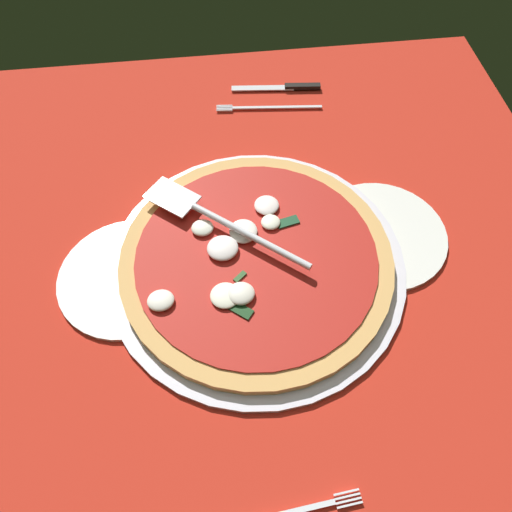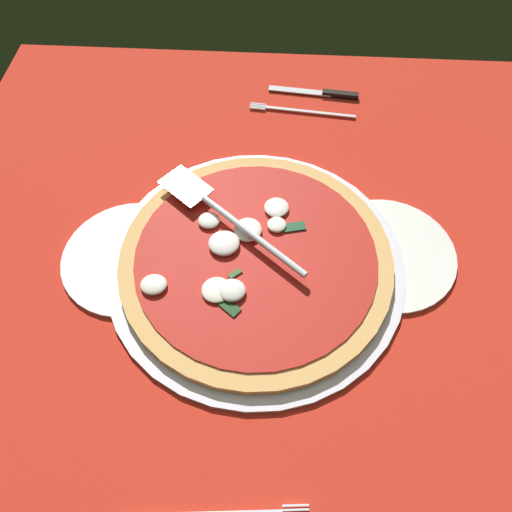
{
  "view_description": "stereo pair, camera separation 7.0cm",
  "coord_description": "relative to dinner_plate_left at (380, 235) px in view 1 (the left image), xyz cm",
  "views": [
    {
      "loc": [
        4.03,
        37.99,
        60.85
      ],
      "look_at": [
        -0.69,
        -0.36,
        2.17
      ],
      "focal_mm": 33.8,
      "sensor_mm": 36.0,
      "label": 1
    },
    {
      "loc": [
        -2.98,
        38.21,
        60.85
      ],
      "look_at": [
        -0.69,
        -0.36,
        2.17
      ],
      "focal_mm": 33.8,
      "sensor_mm": 36.0,
      "label": 2
    }
  ],
  "objects": [
    {
      "name": "pizza_server",
      "position": [
        24.35,
        -2.52,
        4.07
      ],
      "size": [
        23.26,
        20.03,
        1.0
      ],
      "rotation": [
        0.0,
        0.0,
        5.59
      ],
      "color": "silver",
      "rests_on": "pizza"
    },
    {
      "name": "ground_plane",
      "position": [
        20.3,
        2.97,
        -1.0
      ],
      "size": [
        104.5,
        104.5,
        0.8
      ],
      "primitive_type": "cube",
      "color": "red"
    },
    {
      "name": "pizza",
      "position": [
        19.78,
        2.61,
        1.49
      ],
      "size": [
        39.8,
        39.8,
        3.12
      ],
      "color": "tan",
      "rests_on": "pizza_pan"
    },
    {
      "name": "pizza_pan",
      "position": [
        19.6,
        2.61,
        0.03
      ],
      "size": [
        43.8,
        43.8,
        1.07
      ],
      "primitive_type": "cylinder",
      "color": "silver",
      "rests_on": "ground_plane"
    },
    {
      "name": "dinner_plate_right",
      "position": [
        38.46,
        2.74,
        0.0
      ],
      "size": [
        20.16,
        20.16,
        1.0
      ],
      "primitive_type": "cylinder",
      "color": "white",
      "rests_on": "ground_plane"
    },
    {
      "name": "place_setting_near",
      "position": [
        11.04,
        -33.9,
        -0.15
      ],
      "size": [
        21.57,
        14.36,
        1.4
      ],
      "rotation": [
        0.0,
        0.0,
        -0.1
      ],
      "color": "white",
      "rests_on": "ground_plane"
    },
    {
      "name": "checker_pattern",
      "position": [
        20.3,
        2.97,
        -0.55
      ],
      "size": [
        104.5,
        104.5,
        0.1
      ],
      "color": "white",
      "rests_on": "ground_plane"
    },
    {
      "name": "dinner_plate_left",
      "position": [
        0.0,
        0.0,
        0.0
      ],
      "size": [
        20.4,
        20.4,
        1.0
      ],
      "primitive_type": "cylinder",
      "color": "white",
      "rests_on": "ground_plane"
    }
  ]
}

